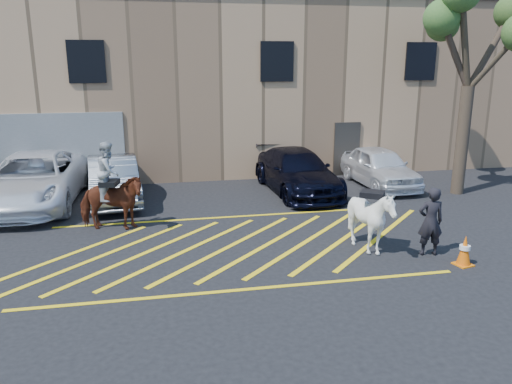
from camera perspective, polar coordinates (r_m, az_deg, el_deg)
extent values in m
plane|color=black|center=(13.22, -3.38, -5.85)|extent=(90.00, 90.00, 0.00)
imported|color=white|center=(17.96, -24.10, 1.27)|extent=(2.99, 6.18, 1.69)
imported|color=gray|center=(17.57, -15.97, 1.38)|extent=(2.08, 4.66, 1.49)
imported|color=black|center=(18.13, 4.69, 2.36)|extent=(2.48, 5.34, 1.51)
imported|color=white|center=(19.52, 13.93, 2.82)|extent=(1.86, 4.37, 1.47)
imported|color=black|center=(12.90, 19.32, -3.20)|extent=(0.68, 0.49, 1.72)
cube|color=tan|center=(24.34, -7.53, 12.02)|extent=(32.00, 10.00, 7.00)
cube|color=#2D2D30|center=(24.43, -7.84, 20.60)|extent=(32.20, 10.20, 0.30)
cube|color=black|center=(19.36, -18.81, 13.92)|extent=(1.30, 0.08, 1.50)
cube|color=black|center=(19.77, 2.42, 14.68)|extent=(1.30, 0.08, 1.50)
cube|color=black|center=(21.97, 18.29, 13.99)|extent=(1.30, 0.08, 1.50)
cube|color=#38332D|center=(20.99, 10.32, 4.86)|extent=(1.10, 0.08, 2.20)
cube|color=yellow|center=(13.09, -21.86, -7.15)|extent=(4.20, 4.20, 0.01)
cube|color=yellow|center=(12.93, -17.26, -7.01)|extent=(4.20, 4.20, 0.01)
cube|color=yellow|center=(12.85, -12.58, -6.82)|extent=(4.20, 4.20, 0.01)
cube|color=yellow|center=(12.85, -7.87, -6.57)|extent=(4.20, 4.20, 0.01)
cube|color=yellow|center=(12.94, -3.20, -6.29)|extent=(4.20, 4.20, 0.01)
cube|color=yellow|center=(13.12, 1.37, -5.97)|extent=(4.20, 4.20, 0.01)
cube|color=yellow|center=(13.38, 5.78, -5.63)|extent=(4.20, 4.20, 0.01)
cube|color=yellow|center=(13.71, 10.01, -5.27)|extent=(4.20, 4.20, 0.01)
cube|color=yellow|center=(14.11, 14.00, -4.91)|extent=(4.20, 4.20, 0.01)
cube|color=yellow|center=(15.28, -4.53, -2.95)|extent=(9.50, 0.12, 0.01)
cube|color=yellow|center=(10.68, -1.26, -11.08)|extent=(9.50, 0.12, 0.01)
imported|color=brown|center=(14.55, -16.25, -1.14)|extent=(2.05, 1.26, 1.61)
imported|color=#A2A7AD|center=(14.34, -16.51, 2.29)|extent=(0.78, 0.91, 1.64)
cube|color=black|center=(14.41, -16.41, 1.01)|extent=(0.57, 0.64, 0.14)
imported|color=white|center=(12.69, 12.99, -3.10)|extent=(1.97, 2.02, 1.69)
cube|color=black|center=(12.50, 13.16, -0.23)|extent=(0.72, 0.69, 0.14)
cube|color=orange|center=(12.82, 22.58, -7.64)|extent=(0.45, 0.45, 0.03)
cone|color=#E35C09|center=(12.70, 22.74, -6.12)|extent=(0.32, 0.32, 0.70)
cylinder|color=silver|center=(12.68, 22.77, -5.87)|extent=(0.25, 0.25, 0.10)
cylinder|color=#49392C|center=(19.09, 22.50, 5.41)|extent=(0.44, 0.44, 3.80)
cylinder|color=#4A382C|center=(19.44, 25.18, 14.42)|extent=(1.76, 0.51, 2.68)
cylinder|color=#403027|center=(19.56, 21.77, 14.26)|extent=(0.33, 1.88, 2.34)
cylinder|color=#4C3B2E|center=(18.55, 21.81, 14.41)|extent=(1.40, 0.20, 2.39)
cylinder|color=#4E3F2F|center=(18.48, 25.51, 13.24)|extent=(0.78, 1.62, 1.96)
cylinder|color=#413728|center=(18.40, 22.76, 15.44)|extent=(1.16, 0.77, 3.11)
sphere|color=#4B622A|center=(20.08, 27.26, 17.82)|extent=(1.20, 1.20, 1.20)
sphere|color=#4D6D2E|center=(20.29, 20.54, 17.49)|extent=(1.20, 1.20, 1.20)
sphere|color=#486C2E|center=(18.27, 20.48, 18.16)|extent=(1.20, 1.20, 1.20)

